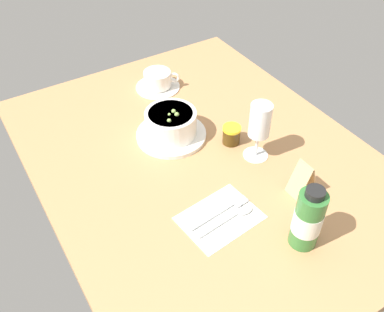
{
  "coord_description": "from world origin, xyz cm",
  "views": [
    {
      "loc": [
        70.5,
        -47.04,
        78.12
      ],
      "look_at": [
        3.05,
        -5.25,
        5.22
      ],
      "focal_mm": 40.02,
      "sensor_mm": 36.0,
      "label": 1
    }
  ],
  "objects_px": {
    "porridge_bowl": "(171,125)",
    "cutlery_setting": "(222,217)",
    "jam_jar": "(231,135)",
    "menu_card": "(303,178)",
    "sauce_bottle_green": "(308,219)",
    "wine_glass": "(260,123)",
    "coffee_cup": "(158,81)"
  },
  "relations": [
    {
      "from": "porridge_bowl",
      "to": "cutlery_setting",
      "type": "relative_size",
      "value": 1.03
    },
    {
      "from": "cutlery_setting",
      "to": "jam_jar",
      "type": "bearing_deg",
      "value": 139.81
    },
    {
      "from": "menu_card",
      "to": "jam_jar",
      "type": "bearing_deg",
      "value": -171.14
    },
    {
      "from": "sauce_bottle_green",
      "to": "menu_card",
      "type": "relative_size",
      "value": 1.8
    },
    {
      "from": "jam_jar",
      "to": "sauce_bottle_green",
      "type": "xyz_separation_m",
      "value": [
        0.36,
        -0.06,
        0.05
      ]
    },
    {
      "from": "wine_glass",
      "to": "coffee_cup",
      "type": "bearing_deg",
      "value": -171.07
    },
    {
      "from": "jam_jar",
      "to": "sauce_bottle_green",
      "type": "bearing_deg",
      "value": -10.01
    },
    {
      "from": "coffee_cup",
      "to": "menu_card",
      "type": "relative_size",
      "value": 1.55
    },
    {
      "from": "jam_jar",
      "to": "sauce_bottle_green",
      "type": "distance_m",
      "value": 0.37
    },
    {
      "from": "wine_glass",
      "to": "cutlery_setting",
      "type": "bearing_deg",
      "value": -57.31
    },
    {
      "from": "porridge_bowl",
      "to": "menu_card",
      "type": "xyz_separation_m",
      "value": [
        0.35,
        0.17,
        0.0
      ]
    },
    {
      "from": "sauce_bottle_green",
      "to": "menu_card",
      "type": "bearing_deg",
      "value": 138.66
    },
    {
      "from": "menu_card",
      "to": "sauce_bottle_green",
      "type": "bearing_deg",
      "value": -41.34
    },
    {
      "from": "porridge_bowl",
      "to": "jam_jar",
      "type": "height_order",
      "value": "porridge_bowl"
    },
    {
      "from": "porridge_bowl",
      "to": "wine_glass",
      "type": "height_order",
      "value": "wine_glass"
    },
    {
      "from": "wine_glass",
      "to": "jam_jar",
      "type": "bearing_deg",
      "value": -162.61
    },
    {
      "from": "cutlery_setting",
      "to": "menu_card",
      "type": "bearing_deg",
      "value": 80.84
    },
    {
      "from": "jam_jar",
      "to": "coffee_cup",
      "type": "bearing_deg",
      "value": -173.07
    },
    {
      "from": "wine_glass",
      "to": "menu_card",
      "type": "relative_size",
      "value": 1.79
    },
    {
      "from": "porridge_bowl",
      "to": "coffee_cup",
      "type": "height_order",
      "value": "porridge_bowl"
    },
    {
      "from": "porridge_bowl",
      "to": "coffee_cup",
      "type": "xyz_separation_m",
      "value": [
        -0.24,
        0.09,
        -0.01
      ]
    },
    {
      "from": "porridge_bowl",
      "to": "jam_jar",
      "type": "bearing_deg",
      "value": 49.54
    },
    {
      "from": "jam_jar",
      "to": "cutlery_setting",
      "type": "bearing_deg",
      "value": -40.19
    },
    {
      "from": "menu_card",
      "to": "porridge_bowl",
      "type": "bearing_deg",
      "value": -154.69
    },
    {
      "from": "wine_glass",
      "to": "menu_card",
      "type": "bearing_deg",
      "value": 4.53
    },
    {
      "from": "porridge_bowl",
      "to": "cutlery_setting",
      "type": "height_order",
      "value": "porridge_bowl"
    },
    {
      "from": "cutlery_setting",
      "to": "wine_glass",
      "type": "relative_size",
      "value": 1.16
    },
    {
      "from": "wine_glass",
      "to": "sauce_bottle_green",
      "type": "xyz_separation_m",
      "value": [
        0.28,
        -0.09,
        -0.03
      ]
    },
    {
      "from": "coffee_cup",
      "to": "menu_card",
      "type": "bearing_deg",
      "value": 7.72
    },
    {
      "from": "wine_glass",
      "to": "menu_card",
      "type": "height_order",
      "value": "wine_glass"
    },
    {
      "from": "sauce_bottle_green",
      "to": "wine_glass",
      "type": "bearing_deg",
      "value": 162.44
    },
    {
      "from": "coffee_cup",
      "to": "jam_jar",
      "type": "bearing_deg",
      "value": 6.93
    }
  ]
}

